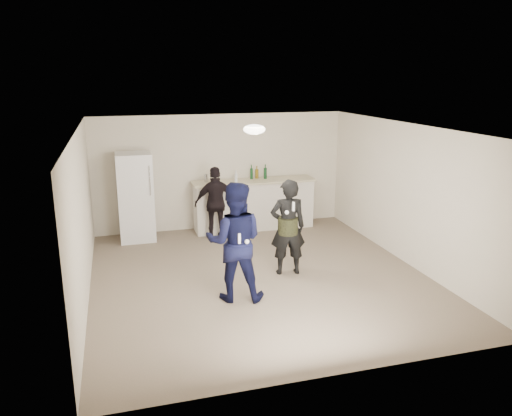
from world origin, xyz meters
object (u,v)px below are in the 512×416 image
object	(u,v)px
woman	(288,227)
shaker	(206,178)
man	(235,242)
fridge	(136,197)
counter	(254,205)
spectator	(216,203)

from	to	relation	value
woman	shaker	bearing A→B (deg)	-65.03
man	woman	world-z (taller)	man
shaker	man	xyz separation A→B (m)	(-0.21, -3.47, -0.27)
fridge	woman	world-z (taller)	fridge
counter	woman	bearing A→B (deg)	-93.15
fridge	counter	bearing A→B (deg)	1.59
spectator	man	bearing A→B (deg)	88.21
counter	fridge	world-z (taller)	fridge
counter	man	world-z (taller)	man
counter	fridge	bearing A→B (deg)	-178.41
spectator	counter	bearing A→B (deg)	-148.44
fridge	man	distance (m)	3.55
spectator	shaker	bearing A→B (deg)	-76.58
counter	man	xyz separation A→B (m)	(-1.24, -3.38, 0.38)
counter	spectator	xyz separation A→B (m)	(-0.93, -0.48, 0.23)
woman	spectator	bearing A→B (deg)	-62.86
shaker	spectator	world-z (taller)	spectator
shaker	woman	size ratio (longest dim) A/B	0.10
shaker	counter	bearing A→B (deg)	-5.26
man	fridge	bearing A→B (deg)	-52.29
man	woman	size ratio (longest dim) A/B	1.10
man	counter	bearing A→B (deg)	-93.65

